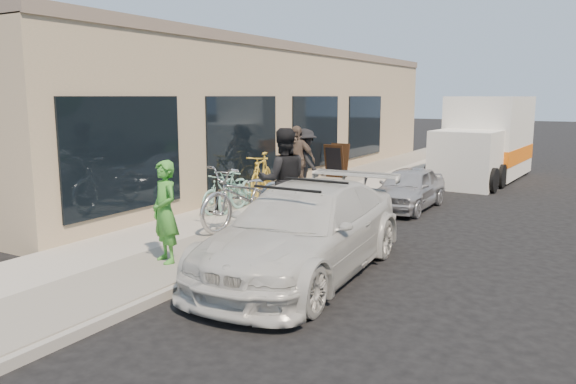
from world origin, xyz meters
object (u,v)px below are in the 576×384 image
at_px(cruiser_bike_b, 236,190).
at_px(sedan_silver, 408,188).
at_px(woman_rider, 165,212).
at_px(man_standing, 283,180).
at_px(sandwich_board, 336,160).
at_px(bike_rack, 223,188).
at_px(moving_truck, 485,143).
at_px(sedan_white, 304,231).
at_px(cruiser_bike_a, 226,192).
at_px(tandem_bike, 246,196).
at_px(cruiser_bike_c, 261,176).
at_px(bystander_b, 296,160).
at_px(bystander_a, 305,161).

bearing_deg(cruiser_bike_b, sedan_silver, 30.39).
relative_size(woman_rider, man_standing, 0.81).
bearing_deg(man_standing, woman_rider, 38.21).
relative_size(sandwich_board, man_standing, 0.53).
xyz_separation_m(bike_rack, moving_truck, (3.80, 9.19, 0.49)).
height_order(sedan_white, cruiser_bike_a, sedan_white).
height_order(sedan_white, tandem_bike, sedan_white).
xyz_separation_m(sandwich_board, cruiser_bike_b, (0.28, -5.87, -0.07)).
xyz_separation_m(bike_rack, cruiser_bike_c, (-0.20, 1.88, 0.02)).
height_order(cruiser_bike_b, bystander_b, bystander_b).
xyz_separation_m(cruiser_bike_a, cruiser_bike_b, (0.07, 0.32, 0.02)).
height_order(sedan_silver, woman_rider, woman_rider).
height_order(sedan_white, cruiser_bike_c, sedan_white).
xyz_separation_m(bike_rack, bystander_b, (0.25, 2.88, 0.35)).
xyz_separation_m(moving_truck, man_standing, (-1.73, -10.07, -0.06)).
bearing_deg(man_standing, cruiser_bike_b, -72.25).
xyz_separation_m(sedan_silver, bystander_a, (-2.86, 0.03, 0.49)).
relative_size(sandwich_board, cruiser_bike_c, 0.55).
bearing_deg(cruiser_bike_a, sedan_silver, 50.25).
xyz_separation_m(cruiser_bike_a, cruiser_bike_c, (-0.25, 1.85, 0.12)).
height_order(sandwich_board, sedan_white, sedan_white).
bearing_deg(cruiser_bike_a, cruiser_bike_b, 83.87).
bearing_deg(bystander_a, moving_truck, -85.93).
bearing_deg(bystander_a, tandem_bike, 136.32).
bearing_deg(moving_truck, bystander_b, -116.14).
bearing_deg(moving_truck, tandem_bike, -100.85).
bearing_deg(bystander_a, bike_rack, 117.44).
distance_m(tandem_bike, bystander_a, 4.21).
xyz_separation_m(moving_truck, woman_rider, (-2.27, -12.72, -0.25)).
distance_m(moving_truck, woman_rider, 12.92).
xyz_separation_m(bike_rack, cruiser_bike_a, (0.05, 0.03, -0.10)).
distance_m(bike_rack, tandem_bike, 1.58).
bearing_deg(man_standing, bystander_b, -104.33).
height_order(cruiser_bike_a, cruiser_bike_b, cruiser_bike_b).
bearing_deg(bystander_b, sandwich_board, 92.75).
xyz_separation_m(sedan_white, moving_truck, (0.34, 11.80, 0.51)).
height_order(moving_truck, cruiser_bike_c, moving_truck).
distance_m(woman_rider, cruiser_bike_b, 4.13).
bearing_deg(cruiser_bike_c, man_standing, -68.38).
relative_size(sedan_white, woman_rider, 3.04).
bearing_deg(bystander_a, woman_rider, 133.72).
xyz_separation_m(sedan_silver, man_standing, (-1.14, -4.01, 0.63)).
distance_m(sandwich_board, moving_truck, 4.97).
bearing_deg(cruiser_bike_c, sandwich_board, 71.70).
bearing_deg(bike_rack, moving_truck, 67.56).
height_order(tandem_bike, cruiser_bike_a, tandem_bike).
height_order(cruiser_bike_c, bystander_b, bystander_b).
relative_size(bike_rack, cruiser_bike_c, 0.48).
bearing_deg(sedan_white, bike_rack, 140.01).
xyz_separation_m(man_standing, bystander_a, (-1.72, 4.05, -0.13)).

